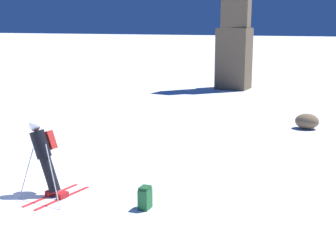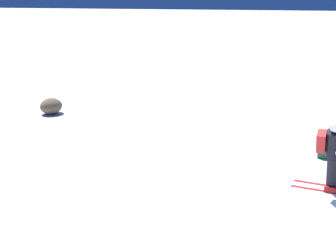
# 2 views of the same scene
# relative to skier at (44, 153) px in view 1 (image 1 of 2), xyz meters

# --- Properties ---
(ground_plane) EXTENTS (300.00, 300.00, 0.00)m
(ground_plane) POSITION_rel_skier_xyz_m (-0.89, -0.06, -0.98)
(ground_plane) COLOR white
(skier) EXTENTS (1.36, 1.77, 1.80)m
(skier) POSITION_rel_skier_xyz_m (0.00, 0.00, 0.00)
(skier) COLOR red
(skier) RESTS_ON ground
(rock_pillar) EXTENTS (1.88, 1.65, 10.47)m
(rock_pillar) POSITION_rel_skier_xyz_m (-1.74, 19.30, 3.40)
(rock_pillar) COLOR brown
(rock_pillar) RESTS_ON ground
(spare_backpack) EXTENTS (0.24, 0.31, 0.50)m
(spare_backpack) POSITION_rel_skier_xyz_m (2.52, 0.20, -0.74)
(spare_backpack) COLOR #236633
(spare_backpack) RESTS_ON ground
(exposed_boulder_0) EXTENTS (0.89, 0.75, 0.58)m
(exposed_boulder_0) POSITION_rel_skier_xyz_m (4.27, 9.79, -0.70)
(exposed_boulder_0) COLOR brown
(exposed_boulder_0) RESTS_ON ground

